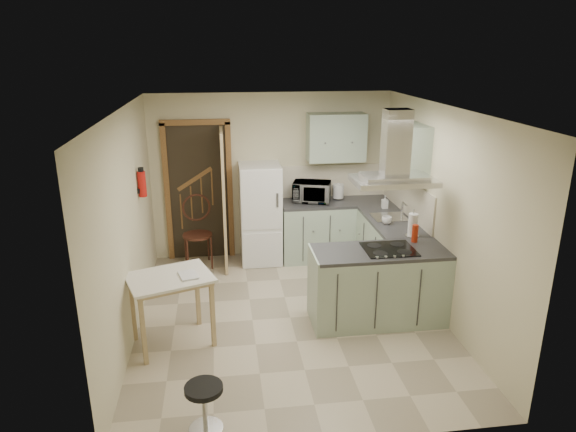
{
  "coord_description": "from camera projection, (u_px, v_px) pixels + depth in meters",
  "views": [
    {
      "loc": [
        -0.77,
        -5.46,
        3.13
      ],
      "look_at": [
        0.03,
        0.45,
        1.15
      ],
      "focal_mm": 32.0,
      "sensor_mm": 36.0,
      "label": 1
    }
  ],
  "objects": [
    {
      "name": "counter_right",
      "position": [
        383.0,
        243.0,
        7.33
      ],
      "size": [
        0.6,
        1.95,
        0.9
      ],
      "primitive_type": "cube",
      "color": "#9EB2A0",
      "rests_on": "floor"
    },
    {
      "name": "cup",
      "position": [
        387.0,
        220.0,
        6.75
      ],
      "size": [
        0.17,
        0.17,
        0.1
      ],
      "primitive_type": "imported",
      "rotation": [
        0.0,
        0.0,
        0.42
      ],
      "color": "silver",
      "rests_on": "counter_right"
    },
    {
      "name": "splashback",
      "position": [
        333.0,
        181.0,
        7.94
      ],
      "size": [
        1.68,
        0.02,
        0.5
      ],
      "primitive_type": "cube",
      "color": "beige",
      "rests_on": "counter_back"
    },
    {
      "name": "book",
      "position": [
        180.0,
        273.0,
        5.4
      ],
      "size": [
        0.24,
        0.29,
        0.11
      ],
      "primitive_type": "imported",
      "rotation": [
        0.0,
        0.0,
        0.28
      ],
      "color": "brown",
      "rests_on": "drop_leaf_table"
    },
    {
      "name": "paper_towel",
      "position": [
        413.0,
        225.0,
        6.29
      ],
      "size": [
        0.12,
        0.12,
        0.3
      ],
      "primitive_type": "cylinder",
      "rotation": [
        0.0,
        0.0,
        -0.05
      ],
      "color": "white",
      "rests_on": "counter_right"
    },
    {
      "name": "wall_cabinet_right",
      "position": [
        405.0,
        150.0,
        6.64
      ],
      "size": [
        0.35,
        0.9,
        0.7
      ],
      "primitive_type": "cube",
      "color": "#9EB2A0",
      "rests_on": "right_wall"
    },
    {
      "name": "sink",
      "position": [
        389.0,
        217.0,
        7.02
      ],
      "size": [
        0.45,
        0.4,
        0.01
      ],
      "primitive_type": "cube",
      "color": "silver",
      "rests_on": "counter_right"
    },
    {
      "name": "right_wall",
      "position": [
        441.0,
        214.0,
        6.06
      ],
      "size": [
        0.0,
        4.2,
        4.2
      ],
      "primitive_type": "plane",
      "rotation": [
        1.57,
        0.0,
        -1.57
      ],
      "color": "beige",
      "rests_on": "floor"
    },
    {
      "name": "hob",
      "position": [
        389.0,
        249.0,
        5.91
      ],
      "size": [
        0.58,
        0.5,
        0.01
      ],
      "primitive_type": "cube",
      "color": "black",
      "rests_on": "peninsula"
    },
    {
      "name": "cereal_box",
      "position": [
        323.0,
        191.0,
        7.83
      ],
      "size": [
        0.13,
        0.19,
        0.26
      ],
      "primitive_type": "cube",
      "rotation": [
        0.0,
        0.0,
        0.37
      ],
      "color": "orange",
      "rests_on": "counter_back"
    },
    {
      "name": "counter_back",
      "position": [
        317.0,
        230.0,
        7.86
      ],
      "size": [
        1.08,
        0.6,
        0.9
      ],
      "primitive_type": "cube",
      "color": "#9EB2A0",
      "rests_on": "floor"
    },
    {
      "name": "red_bottle",
      "position": [
        415.0,
        233.0,
        6.12
      ],
      "size": [
        0.08,
        0.08,
        0.21
      ],
      "primitive_type": "cylinder",
      "rotation": [
        0.0,
        0.0,
        -0.04
      ],
      "color": "#B4290F",
      "rests_on": "peninsula"
    },
    {
      "name": "peninsula",
      "position": [
        378.0,
        285.0,
        6.04
      ],
      "size": [
        1.55,
        0.65,
        0.9
      ],
      "primitive_type": "cube",
      "color": "#9EB2A0",
      "rests_on": "floor"
    },
    {
      "name": "drop_leaf_table",
      "position": [
        172.0,
        310.0,
        5.57
      ],
      "size": [
        1.03,
        0.9,
        0.81
      ],
      "primitive_type": "cube",
      "rotation": [
        0.0,
        0.0,
        0.34
      ],
      "color": "#D7BF84",
      "rests_on": "floor"
    },
    {
      "name": "back_wall",
      "position": [
        271.0,
        176.0,
        7.8
      ],
      "size": [
        3.6,
        0.0,
        3.6
      ],
      "primitive_type": "plane",
      "rotation": [
        1.57,
        0.0,
        0.0
      ],
      "color": "beige",
      "rests_on": "floor"
    },
    {
      "name": "fridge",
      "position": [
        260.0,
        214.0,
        7.65
      ],
      "size": [
        0.6,
        0.6,
        1.5
      ],
      "primitive_type": "cube",
      "color": "white",
      "rests_on": "floor"
    },
    {
      "name": "microwave",
      "position": [
        312.0,
        192.0,
        7.7
      ],
      "size": [
        0.63,
        0.51,
        0.3
      ],
      "primitive_type": "imported",
      "rotation": [
        0.0,
        0.0,
        -0.29
      ],
      "color": "black",
      "rests_on": "counter_back"
    },
    {
      "name": "fire_extinguisher",
      "position": [
        142.0,
        184.0,
        6.37
      ],
      "size": [
        0.1,
        0.1,
        0.32
      ],
      "primitive_type": "cylinder",
      "color": "#B2140F",
      "rests_on": "left_wall"
    },
    {
      "name": "stool",
      "position": [
        205.0,
        408.0,
        4.34
      ],
      "size": [
        0.39,
        0.39,
        0.44
      ],
      "primitive_type": "cylinder",
      "rotation": [
        0.0,
        0.0,
        0.22
      ],
      "color": "black",
      "rests_on": "floor"
    },
    {
      "name": "doorway",
      "position": [
        199.0,
        192.0,
        7.7
      ],
      "size": [
        1.1,
        0.12,
        2.1
      ],
      "primitive_type": "cube",
      "color": "brown",
      "rests_on": "floor"
    },
    {
      "name": "ceiling",
      "position": [
        291.0,
        109.0,
        5.43
      ],
      "size": [
        4.2,
        4.2,
        0.0
      ],
      "primitive_type": "plane",
      "rotation": [
        3.14,
        0.0,
        0.0
      ],
      "color": "silver",
      "rests_on": "back_wall"
    },
    {
      "name": "soap_bottle",
      "position": [
        385.0,
        202.0,
        7.4
      ],
      "size": [
        0.09,
        0.09,
        0.19
      ],
      "primitive_type": "imported",
      "rotation": [
        0.0,
        0.0,
        -0.08
      ],
      "color": "silver",
      "rests_on": "counter_right"
    },
    {
      "name": "extractor_hood",
      "position": [
        394.0,
        181.0,
        5.65
      ],
      "size": [
        0.9,
        0.55,
        0.1
      ],
      "primitive_type": "cube",
      "color": "silver",
      "rests_on": "ceiling"
    },
    {
      "name": "wall_cabinet_back",
      "position": [
        336.0,
        137.0,
        7.57
      ],
      "size": [
        0.85,
        0.35,
        0.7
      ],
      "primitive_type": "cube",
      "color": "#9EB2A0",
      "rests_on": "back_wall"
    },
    {
      "name": "floor",
      "position": [
        290.0,
        318.0,
        6.22
      ],
      "size": [
        4.2,
        4.2,
        0.0
      ],
      "primitive_type": "plane",
      "color": "#BDAE93",
      "rests_on": "ground"
    },
    {
      "name": "left_wall",
      "position": [
        127.0,
        227.0,
        5.6
      ],
      "size": [
        0.0,
        4.2,
        4.2
      ],
      "primitive_type": "plane",
      "rotation": [
        1.57,
        0.0,
        1.57
      ],
      "color": "beige",
      "rests_on": "floor"
    },
    {
      "name": "bentwood_chair",
      "position": [
        197.0,
        235.0,
        7.54
      ],
      "size": [
        0.49,
        0.49,
        0.97
      ],
      "primitive_type": "cube",
      "rotation": [
        0.0,
        0.0,
        0.15
      ],
      "color": "#502D1A",
      "rests_on": "floor"
    },
    {
      "name": "kettle",
      "position": [
        338.0,
        191.0,
        7.83
      ],
      "size": [
        0.19,
        0.19,
        0.25
      ],
      "primitive_type": "cylinder",
      "rotation": [
        0.0,
        0.0,
        -0.15
      ],
      "color": "silver",
      "rests_on": "counter_back"
    }
  ]
}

